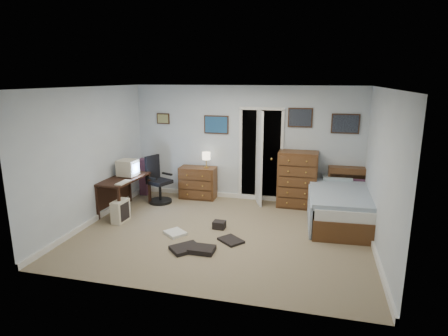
# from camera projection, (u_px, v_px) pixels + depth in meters

# --- Properties ---
(floor) EXTENTS (5.00, 4.00, 0.02)m
(floor) POSITION_uv_depth(u_px,v_px,m) (223.00, 233.00, 6.57)
(floor) COLOR gray
(floor) RESTS_ON ground
(computer_desk) EXTENTS (0.64, 1.25, 0.70)m
(computer_desk) POSITION_uv_depth(u_px,v_px,m) (121.00, 185.00, 7.55)
(computer_desk) COLOR black
(computer_desk) RESTS_ON floor
(crt_monitor) EXTENTS (0.38, 0.36, 0.34)m
(crt_monitor) POSITION_uv_depth(u_px,v_px,m) (128.00, 168.00, 7.58)
(crt_monitor) COLOR beige
(crt_monitor) RESTS_ON computer_desk
(keyboard) EXTENTS (0.16, 0.38, 0.02)m
(keyboard) POSITION_uv_depth(u_px,v_px,m) (123.00, 183.00, 7.11)
(keyboard) COLOR beige
(keyboard) RESTS_ON computer_desk
(pc_tower) EXTENTS (0.22, 0.40, 0.42)m
(pc_tower) POSITION_uv_depth(u_px,v_px,m) (121.00, 211.00, 7.04)
(pc_tower) COLOR beige
(pc_tower) RESTS_ON floor
(office_chair) EXTENTS (0.65, 0.65, 1.02)m
(office_chair) POSITION_uv_depth(u_px,v_px,m) (158.00, 185.00, 8.11)
(office_chair) COLOR black
(office_chair) RESTS_ON floor
(media_stack) EXTENTS (0.18, 0.18, 0.85)m
(media_stack) POSITION_uv_depth(u_px,v_px,m) (144.00, 177.00, 8.63)
(media_stack) COLOR maroon
(media_stack) RESTS_ON floor
(low_dresser) EXTENTS (0.81, 0.42, 0.72)m
(low_dresser) POSITION_uv_depth(u_px,v_px,m) (198.00, 183.00, 8.40)
(low_dresser) COLOR brown
(low_dresser) RESTS_ON floor
(table_lamp) EXTENTS (0.18, 0.18, 0.35)m
(table_lamp) POSITION_uv_depth(u_px,v_px,m) (206.00, 156.00, 8.21)
(table_lamp) COLOR gold
(table_lamp) RESTS_ON low_dresser
(doorway) EXTENTS (0.96, 1.12, 2.05)m
(doorway) POSITION_uv_depth(u_px,v_px,m) (263.00, 153.00, 8.39)
(doorway) COLOR black
(doorway) RESTS_ON floor
(tall_dresser) EXTENTS (0.81, 0.49, 1.18)m
(tall_dresser) POSITION_uv_depth(u_px,v_px,m) (297.00, 179.00, 7.80)
(tall_dresser) COLOR brown
(tall_dresser) RESTS_ON floor
(headboard_bookcase) EXTENTS (0.98, 0.27, 0.88)m
(headboard_bookcase) POSITION_uv_depth(u_px,v_px,m) (352.00, 187.00, 7.67)
(headboard_bookcase) COLOR brown
(headboard_bookcase) RESTS_ON floor
(bed) EXTENTS (1.22, 2.14, 0.68)m
(bed) POSITION_uv_depth(u_px,v_px,m) (339.00, 205.00, 7.03)
(bed) COLOR brown
(bed) RESTS_ON floor
(wall_posters) EXTENTS (4.38, 0.04, 0.60)m
(wall_posters) POSITION_uv_depth(u_px,v_px,m) (272.00, 122.00, 7.88)
(wall_posters) COLOR #331E11
(wall_posters) RESTS_ON floor
(floor_clutter) EXTENTS (1.48, 1.35, 0.14)m
(floor_clutter) POSITION_uv_depth(u_px,v_px,m) (200.00, 241.00, 6.16)
(floor_clutter) COLOR black
(floor_clutter) RESTS_ON floor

